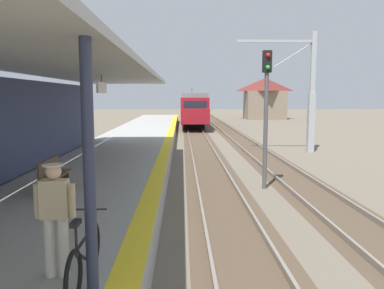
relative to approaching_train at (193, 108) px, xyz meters
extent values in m
cube|color=#999993|center=(-4.40, -31.20, -1.73)|extent=(5.00, 80.00, 0.90)
cube|color=yellow|center=(-2.15, -31.20, -1.27)|extent=(0.50, 80.00, 0.01)
cube|color=#B2B2AD|center=(-4.50, -36.01, 2.17)|extent=(4.40, 24.00, 0.16)
cylinder|color=#2D334C|center=(-2.55, -42.61, -0.04)|extent=(0.16, 0.16, 4.27)
cube|color=white|center=(-4.10, -34.01, 1.64)|extent=(0.08, 1.40, 0.36)
cylinder|color=#333333|center=(-4.10, -34.01, 1.96)|extent=(0.03, 0.03, 0.27)
cube|color=#4C3D2D|center=(0.00, -27.20, -2.17)|extent=(2.34, 120.00, 0.01)
cube|color=slate|center=(-0.72, -27.20, -2.09)|extent=(0.08, 120.00, 0.15)
cube|color=slate|center=(0.72, -27.20, -2.09)|extent=(0.08, 120.00, 0.15)
cube|color=#4C3D2D|center=(3.40, -27.20, -2.17)|extent=(2.34, 120.00, 0.01)
cube|color=slate|center=(2.68, -27.20, -2.09)|extent=(0.08, 120.00, 0.15)
cube|color=slate|center=(4.12, -27.20, -2.09)|extent=(0.08, 120.00, 0.15)
cube|color=maroon|center=(0.00, 0.38, -0.11)|extent=(2.90, 18.00, 2.70)
cube|color=slate|center=(0.00, 0.38, 1.46)|extent=(2.67, 18.00, 0.44)
cube|color=black|center=(0.00, -8.64, 0.30)|extent=(2.32, 0.06, 1.21)
cube|color=maroon|center=(0.00, -9.42, -0.58)|extent=(2.78, 1.60, 1.49)
cube|color=black|center=(1.46, 0.38, 0.30)|extent=(0.04, 15.84, 0.86)
cylinder|color=#333333|center=(0.00, 3.98, 2.13)|extent=(0.06, 0.06, 0.90)
cube|color=black|center=(0.00, -5.47, -1.82)|extent=(2.17, 2.20, 0.72)
cube|color=black|center=(0.00, 6.23, -1.82)|extent=(2.17, 2.20, 0.72)
cylinder|color=beige|center=(-3.25, -42.23, -0.84)|extent=(0.15, 0.15, 0.88)
cylinder|color=beige|center=(-3.05, -42.23, -0.84)|extent=(0.15, 0.15, 0.88)
cube|color=#C6B289|center=(-3.15, -42.23, -0.12)|extent=(0.38, 0.22, 0.56)
cylinder|color=#C6B289|center=(-3.40, -42.23, -0.14)|extent=(0.09, 0.09, 0.50)
cylinder|color=#C6B289|center=(-2.90, -42.23, -0.14)|extent=(0.09, 0.09, 0.50)
sphere|color=beige|center=(-3.15, -42.23, 0.28)|extent=(0.22, 0.22, 0.22)
cylinder|color=beige|center=(-3.15, -42.23, 0.37)|extent=(0.30, 0.30, 0.02)
torus|color=black|center=(-2.69, -41.94, -0.92)|extent=(0.06, 0.72, 0.72)
torus|color=black|center=(-2.69, -43.04, -0.92)|extent=(0.06, 0.72, 0.72)
cylinder|color=black|center=(-2.69, -42.49, -0.63)|extent=(0.04, 0.95, 0.04)
cylinder|color=black|center=(-2.69, -42.59, -0.83)|extent=(0.04, 0.79, 0.51)
cylinder|color=black|center=(-2.69, -42.86, -0.50)|extent=(0.04, 0.04, 0.45)
cube|color=black|center=(-2.69, -42.86, -0.27)|extent=(0.10, 0.24, 0.06)
cylinder|color=#262626|center=(-2.69, -42.04, -0.33)|extent=(0.48, 0.03, 0.03)
cylinder|color=#4C4C4C|center=(1.83, -33.11, 0.02)|extent=(0.16, 0.16, 4.40)
cube|color=black|center=(1.83, -33.11, 2.62)|extent=(0.32, 0.24, 0.80)
sphere|color=red|center=(1.83, -33.25, 2.84)|extent=(0.16, 0.16, 0.16)
sphere|color=green|center=(1.83, -33.25, 2.40)|extent=(0.16, 0.16, 0.16)
cube|color=#9EA3A8|center=(6.82, -23.34, -0.30)|extent=(0.40, 0.40, 3.75)
cube|color=#9EA3A8|center=(6.82, -23.34, 3.45)|extent=(0.28, 0.28, 3.75)
cube|color=#9EA3A8|center=(4.42, -23.34, 4.72)|extent=(4.80, 0.16, 0.16)
cylinder|color=#9EA3A8|center=(5.62, -23.34, 3.92)|extent=(2.47, 0.07, 1.60)
cube|color=brown|center=(-4.85, -36.91, -0.84)|extent=(0.44, 1.60, 0.06)
cube|color=brown|center=(-5.05, -36.91, -0.60)|extent=(0.06, 1.60, 0.40)
cube|color=#333333|center=(-4.85, -37.51, -1.06)|extent=(0.36, 0.08, 0.44)
cube|color=#333333|center=(-4.85, -36.31, -1.06)|extent=(0.36, 0.08, 0.44)
cube|color=#7F705B|center=(11.69, 13.53, 0.02)|extent=(6.00, 4.80, 4.40)
pyramid|color=maroon|center=(11.69, 13.53, 3.22)|extent=(6.60, 5.28, 2.00)
camera|label=1|loc=(-1.33, -47.70, 1.34)|focal=36.47mm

